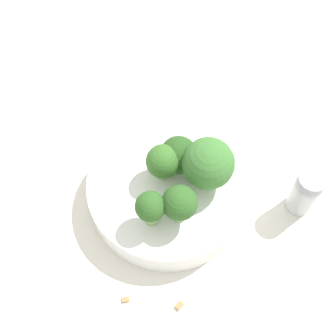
{
  "coord_description": "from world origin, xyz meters",
  "views": [
    {
      "loc": [
        -0.21,
        0.13,
        0.53
      ],
      "look_at": [
        0.0,
        0.0,
        0.08
      ],
      "focal_mm": 50.0,
      "sensor_mm": 36.0,
      "label": 1
    }
  ],
  "objects": [
    {
      "name": "almond_crumb_1",
      "position": [
        -0.08,
        0.11,
        0.0
      ],
      "size": [
        0.01,
        0.01,
        0.01
      ],
      "primitive_type": "cube",
      "rotation": [
        0.0,
        0.0,
        1.2
      ],
      "color": "#AD7F4C",
      "rests_on": "ground_plane"
    },
    {
      "name": "almond_crumb_0",
      "position": [
        -0.12,
        0.06,
        0.0
      ],
      "size": [
        0.01,
        0.01,
        0.01
      ],
      "primitive_type": "cube",
      "rotation": [
        0.0,
        0.0,
        1.87
      ],
      "color": "#AD7F4C",
      "rests_on": "ground_plane"
    },
    {
      "name": "broccoli_floret_1",
      "position": [
        -0.03,
        0.04,
        0.07
      ],
      "size": [
        0.03,
        0.03,
        0.05
      ],
      "color": "#84AD66",
      "rests_on": "bowl"
    },
    {
      "name": "broccoli_floret_4",
      "position": [
        0.01,
        0.0,
        0.07
      ],
      "size": [
        0.04,
        0.04,
        0.05
      ],
      "color": "#7A9E5B",
      "rests_on": "bowl"
    },
    {
      "name": "ground_plane",
      "position": [
        0.0,
        0.0,
        0.0
      ],
      "size": [
        3.0,
        3.0,
        0.0
      ],
      "primitive_type": "plane",
      "color": "silver"
    },
    {
      "name": "broccoli_floret_0",
      "position": [
        -0.04,
        0.01,
        0.08
      ],
      "size": [
        0.04,
        0.04,
        0.06
      ],
      "color": "#8EB770",
      "rests_on": "bowl"
    },
    {
      "name": "pepper_shaker",
      "position": [
        -0.09,
        -0.13,
        0.04
      ],
      "size": [
        0.03,
        0.03,
        0.07
      ],
      "color": "#B2B7BC",
      "rests_on": "ground_plane"
    },
    {
      "name": "broccoli_floret_3",
      "position": [
        -0.02,
        -0.04,
        0.08
      ],
      "size": [
        0.06,
        0.06,
        0.07
      ],
      "color": "#8EB770",
      "rests_on": "bowl"
    },
    {
      "name": "almond_crumb_2",
      "position": [
        0.07,
        -0.09,
        0.0
      ],
      "size": [
        0.01,
        0.01,
        0.01
      ],
      "primitive_type": "cube",
      "rotation": [
        0.0,
        0.0,
        2.06
      ],
      "color": "#AD7F4C",
      "rests_on": "ground_plane"
    },
    {
      "name": "bowl",
      "position": [
        0.0,
        0.0,
        0.02
      ],
      "size": [
        0.19,
        0.19,
        0.04
      ],
      "primitive_type": "cylinder",
      "color": "white",
      "rests_on": "ground_plane"
    },
    {
      "name": "broccoli_floret_2",
      "position": [
        0.01,
        -0.02,
        0.07
      ],
      "size": [
        0.04,
        0.04,
        0.05
      ],
      "color": "#8EB770",
      "rests_on": "bowl"
    }
  ]
}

